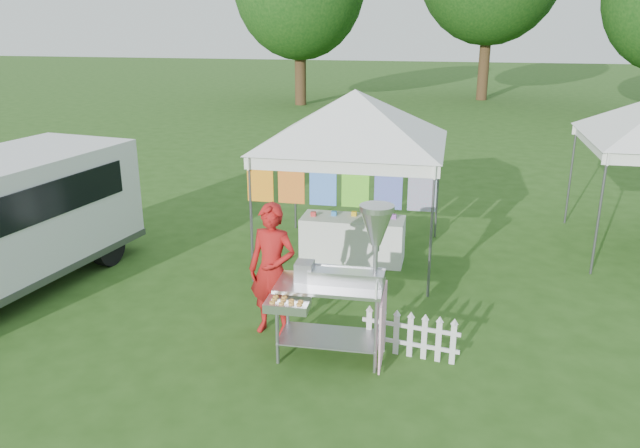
# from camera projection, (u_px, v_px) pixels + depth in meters

# --- Properties ---
(ground) EXTENTS (120.00, 120.00, 0.00)m
(ground) POSITION_uv_depth(u_px,v_px,m) (309.00, 353.00, 8.06)
(ground) COLOR #264B15
(ground) RESTS_ON ground
(canopy_main) EXTENTS (4.24, 4.24, 3.45)m
(canopy_main) POSITION_uv_depth(u_px,v_px,m) (355.00, 90.00, 10.37)
(canopy_main) COLOR #59595E
(canopy_main) RESTS_ON ground
(donut_cart) EXTENTS (1.46, 1.03, 2.03)m
(donut_cart) POSITION_uv_depth(u_px,v_px,m) (347.00, 271.00, 7.57)
(donut_cart) COLOR gray
(donut_cart) RESTS_ON ground
(vendor) EXTENTS (0.73, 0.54, 1.84)m
(vendor) POSITION_uv_depth(u_px,v_px,m) (272.00, 270.00, 8.33)
(vendor) COLOR #9F1413
(vendor) RESTS_ON ground
(picket_fence) EXTENTS (1.25, 0.20, 0.56)m
(picket_fence) POSITION_uv_depth(u_px,v_px,m) (410.00, 336.00, 7.89)
(picket_fence) COLOR silver
(picket_fence) RESTS_ON ground
(display_table) EXTENTS (1.80, 0.70, 0.80)m
(display_table) POSITION_uv_depth(u_px,v_px,m) (353.00, 239.00, 11.06)
(display_table) COLOR white
(display_table) RESTS_ON ground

